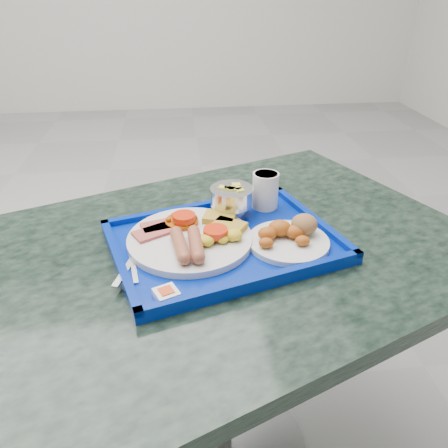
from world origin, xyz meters
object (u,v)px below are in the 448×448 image
(bread_plate, at_px, (290,236))
(juice_cup, at_px, (265,189))
(fruit_bowl, at_px, (232,197))
(tray, at_px, (224,243))
(main_plate, at_px, (193,236))
(table, at_px, (211,315))

(bread_plate, relative_size, juice_cup, 1.95)
(fruit_bowl, xyz_separation_m, juice_cup, (0.08, 0.03, 0.00))
(tray, height_order, main_plate, main_plate)
(table, height_order, tray, tray)
(bread_plate, height_order, fruit_bowl, fruit_bowl)
(main_plate, height_order, juice_cup, juice_cup)
(bread_plate, height_order, juice_cup, juice_cup)
(juice_cup, bearing_deg, table, -134.43)
(bread_plate, xyz_separation_m, fruit_bowl, (-0.10, 0.14, 0.03))
(fruit_bowl, bearing_deg, main_plate, -130.03)
(tray, bearing_deg, juice_cup, 51.41)
(bread_plate, bearing_deg, fruit_bowl, 126.56)
(table, relative_size, fruit_bowl, 13.40)
(tray, distance_m, juice_cup, 0.19)
(tray, bearing_deg, main_plate, 178.97)
(bread_plate, xyz_separation_m, juice_cup, (-0.02, 0.17, 0.03))
(main_plate, distance_m, juice_cup, 0.23)
(table, height_order, juice_cup, juice_cup)
(tray, distance_m, fruit_bowl, 0.13)
(fruit_bowl, bearing_deg, bread_plate, -53.44)
(tray, bearing_deg, bread_plate, -10.39)
(tray, xyz_separation_m, bread_plate, (0.14, -0.02, 0.02))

